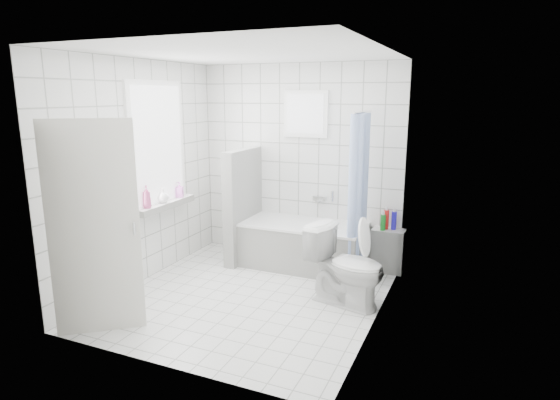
% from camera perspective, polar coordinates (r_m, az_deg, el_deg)
% --- Properties ---
extents(ground, '(3.00, 3.00, 0.00)m').
position_cam_1_polar(ground, '(5.33, -3.76, -11.64)').
color(ground, white).
rests_on(ground, ground).
extents(ceiling, '(3.00, 3.00, 0.00)m').
position_cam_1_polar(ceiling, '(4.87, -4.23, 17.44)').
color(ceiling, white).
rests_on(ceiling, ground).
extents(wall_back, '(2.80, 0.02, 2.60)m').
position_cam_1_polar(wall_back, '(6.29, 2.30, 4.53)').
color(wall_back, white).
rests_on(wall_back, ground).
extents(wall_front, '(2.80, 0.02, 2.60)m').
position_cam_1_polar(wall_front, '(3.70, -14.67, -1.73)').
color(wall_front, white).
rests_on(wall_front, ground).
extents(wall_left, '(0.02, 3.00, 2.60)m').
position_cam_1_polar(wall_left, '(5.71, -16.59, 3.16)').
color(wall_left, white).
rests_on(wall_left, ground).
extents(wall_right, '(0.02, 3.00, 2.60)m').
position_cam_1_polar(wall_right, '(4.48, 12.15, 0.89)').
color(wall_right, white).
rests_on(wall_right, ground).
extents(window_left, '(0.01, 0.90, 1.40)m').
position_cam_1_polar(window_left, '(5.87, -14.57, 6.49)').
color(window_left, white).
rests_on(window_left, wall_left).
extents(window_back, '(0.50, 0.01, 0.50)m').
position_cam_1_polar(window_back, '(6.15, 3.09, 10.42)').
color(window_back, white).
rests_on(window_back, wall_back).
extents(window_sill, '(0.18, 1.02, 0.08)m').
position_cam_1_polar(window_sill, '(5.97, -13.83, -0.59)').
color(window_sill, white).
rests_on(window_sill, wall_left).
extents(door, '(0.65, 0.53, 2.00)m').
position_cam_1_polar(door, '(4.58, -21.70, -3.36)').
color(door, silver).
rests_on(door, ground).
extents(bathtub, '(1.56, 0.77, 0.58)m').
position_cam_1_polar(bathtub, '(6.10, 2.86, -5.48)').
color(bathtub, white).
rests_on(bathtub, ground).
extents(partition_wall, '(0.15, 0.85, 1.50)m').
position_cam_1_polar(partition_wall, '(6.27, -4.52, -0.65)').
color(partition_wall, white).
rests_on(partition_wall, ground).
extents(tiled_ledge, '(0.40, 0.24, 0.55)m').
position_cam_1_polar(tiled_ledge, '(6.09, 13.00, -6.02)').
color(tiled_ledge, white).
rests_on(tiled_ledge, ground).
extents(toilet, '(0.91, 0.64, 0.85)m').
position_cam_1_polar(toilet, '(5.04, 8.10, -7.99)').
color(toilet, white).
rests_on(toilet, ground).
extents(curtain_rod, '(0.02, 0.80, 0.02)m').
position_cam_1_polar(curtain_rod, '(5.57, 10.06, 10.51)').
color(curtain_rod, silver).
rests_on(curtain_rod, wall_back).
extents(shower_curtain, '(0.14, 0.48, 1.78)m').
position_cam_1_polar(shower_curtain, '(5.55, 9.38, 1.15)').
color(shower_curtain, '#456CCC').
rests_on(shower_curtain, curtain_rod).
extents(tub_faucet, '(0.18, 0.06, 0.06)m').
position_cam_1_polar(tub_faucet, '(6.23, 4.86, 0.20)').
color(tub_faucet, silver).
rests_on(tub_faucet, wall_back).
extents(sill_bottles, '(0.19, 0.78, 0.27)m').
position_cam_1_polar(sill_bottles, '(5.87, -14.30, 0.63)').
color(sill_bottles, white).
rests_on(sill_bottles, window_sill).
extents(ledge_bottles, '(0.18, 0.16, 0.24)m').
position_cam_1_polar(ledge_bottles, '(5.98, 13.01, -2.48)').
color(ledge_bottles, '#168925').
rests_on(ledge_bottles, tiled_ledge).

